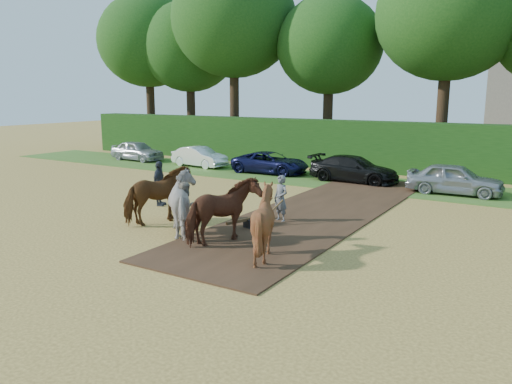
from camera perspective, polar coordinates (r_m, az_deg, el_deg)
The scene contains 9 objects.
ground at distance 15.05m, azimuth -9.21°, elevation -6.86°, with size 120.00×120.00×0.00m, color gold.
earth_strip at distance 20.01m, azimuth 7.32°, elevation -2.20°, with size 4.50×17.00×0.05m, color #472D1C.
grass_verge at distance 26.92m, azimuth 10.56°, elevation 1.14°, with size 50.00×5.00×0.03m, color #38601E.
hedgerow at distance 30.92m, azimuth 13.68°, elevation 5.08°, with size 46.00×1.60×3.00m, color #14380F.
spectator_near at distance 16.59m, azimuth -7.97°, elevation -1.90°, with size 0.87×0.68×1.80m, color #B0A28A.
spectator_far at distance 21.17m, azimuth -11.00°, elevation 0.96°, with size 1.10×0.46×1.88m, color #282D35.
plough_team at distance 16.13m, azimuth -5.60°, elevation -1.76°, with size 7.19×5.24×2.07m.
parked_cars at distance 26.52m, azimuth 12.95°, elevation 2.35°, with size 36.10×3.07×1.46m.
treeline at distance 34.60m, azimuth 13.20°, elevation 18.13°, with size 48.70×10.60×14.21m.
Camera 1 is at (9.42, -10.79, 4.63)m, focal length 35.00 mm.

